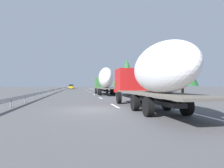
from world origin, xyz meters
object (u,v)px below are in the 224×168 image
object	(u,v)px
truck_trailing	(152,74)
car_red_compact	(72,87)
car_yellow_coupe	(71,87)
truck_lead	(105,80)
road_sign	(107,83)

from	to	relation	value
truck_trailing	car_red_compact	xyz separation A→B (m)	(78.56, 6.96, -1.43)
car_yellow_coupe	truck_lead	bearing A→B (deg)	-171.70
road_sign	truck_trailing	bearing A→B (deg)	175.60
truck_trailing	road_sign	world-z (taller)	truck_trailing
truck_lead	car_yellow_coupe	world-z (taller)	truck_lead
truck_lead	truck_trailing	size ratio (longest dim) A/B	0.98
road_sign	car_yellow_coupe	bearing A→B (deg)	18.78
truck_lead	car_yellow_coupe	xyz separation A→B (m)	(48.39, 7.06, -1.66)
car_yellow_coupe	road_sign	size ratio (longest dim) A/B	1.25
truck_trailing	truck_lead	bearing A→B (deg)	0.00
car_red_compact	car_yellow_coupe	world-z (taller)	car_red_compact
car_red_compact	truck_trailing	bearing A→B (deg)	-174.94
car_yellow_coupe	car_red_compact	bearing A→B (deg)	-0.66
truck_trailing	car_yellow_coupe	bearing A→B (deg)	5.75
truck_trailing	car_yellow_coupe	distance (m)	70.49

